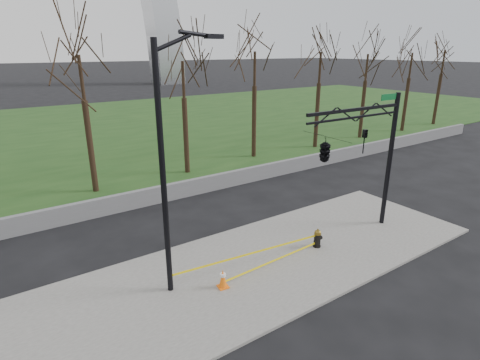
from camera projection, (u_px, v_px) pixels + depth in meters
ground at (268, 263)px, 14.55m from camera, size 500.00×500.00×0.00m
sidewalk at (268, 262)px, 14.54m from camera, size 18.00×6.00×0.10m
grass_strip at (79, 131)px, 37.93m from camera, size 120.00×40.00×0.06m
guardrail at (176, 191)px, 20.64m from camera, size 60.00×0.30×0.90m
tree_row at (223, 106)px, 25.56m from camera, size 57.13×4.00×8.15m
fire_hydrant at (317, 238)px, 15.44m from camera, size 0.49×0.32×0.79m
traffic_cone at (223, 278)px, 12.79m from camera, size 0.38×0.38×0.67m
street_light at (168, 155)px, 11.43m from camera, size 2.39×0.42×8.21m
traffic_signal_mast at (339, 146)px, 14.72m from camera, size 5.10×2.50×6.00m
caution_tape at (261, 256)px, 14.07m from camera, size 6.14×0.89×0.41m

